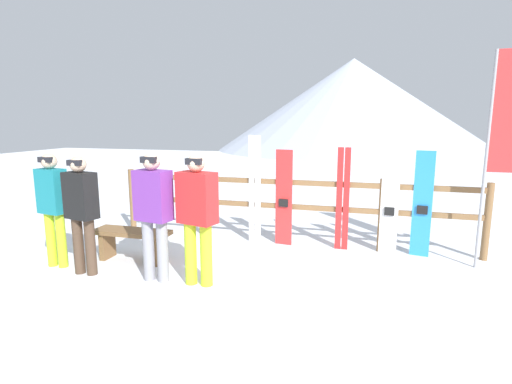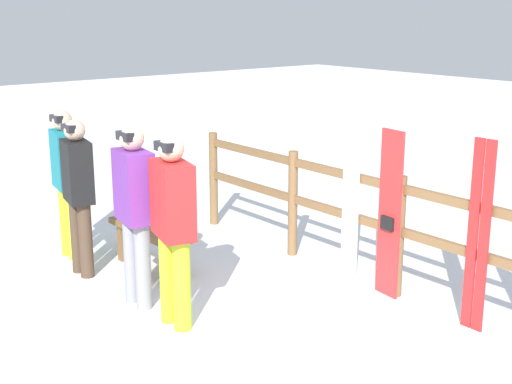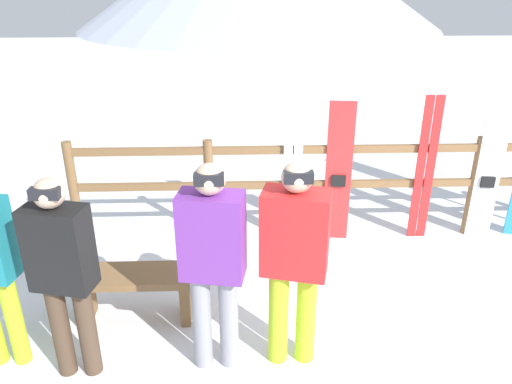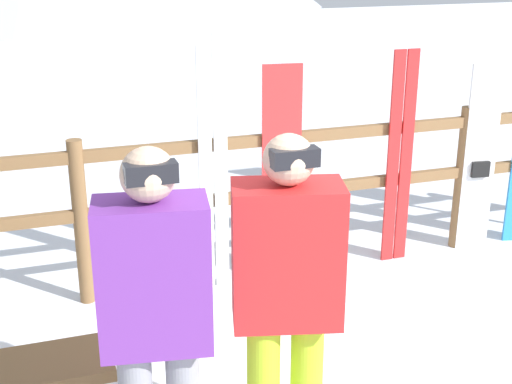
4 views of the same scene
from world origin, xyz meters
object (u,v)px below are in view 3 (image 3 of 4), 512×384
at_px(ski_pair_white, 293,164).
at_px(snowboard_red, 338,174).
at_px(snowboard_white, 488,175).
at_px(bench, 135,286).
at_px(ski_pair_red, 425,170).
at_px(person_purple, 213,257).
at_px(person_black, 63,268).
at_px(person_red, 294,254).

bearing_deg(ski_pair_white, snowboard_red, -0.40).
bearing_deg(snowboard_red, snowboard_white, -0.00).
bearing_deg(ski_pair_white, bench, -137.04).
relative_size(ski_pair_red, snowboard_white, 1.09).
distance_m(bench, ski_pair_white, 2.03).
bearing_deg(snowboard_white, ski_pair_white, 179.90).
xyz_separation_m(bench, person_purple, (0.69, -0.55, 0.60)).
xyz_separation_m(person_purple, person_black, (-1.00, -0.05, -0.03)).
relative_size(ski_pair_white, snowboard_white, 1.21).
bearing_deg(ski_pair_red, snowboard_white, -0.29).
bearing_deg(ski_pair_white, person_black, -132.03).
xyz_separation_m(ski_pair_red, snowboard_white, (0.68, -0.00, -0.07)).
bearing_deg(ski_pair_red, bench, -154.77).
height_order(person_red, ski_pair_red, person_red).
height_order(person_red, person_black, person_red).
bearing_deg(person_red, ski_pair_red, 49.58).
bearing_deg(bench, ski_pair_white, 42.96).
xyz_separation_m(person_red, snowboard_red, (0.66, 1.85, -0.15)).
bearing_deg(snowboard_white, person_black, -153.21).
height_order(person_red, ski_pair_white, ski_pair_white).
relative_size(ski_pair_white, ski_pair_red, 1.10).
relative_size(person_black, ski_pair_red, 0.97).
bearing_deg(snowboard_white, ski_pair_red, 179.71).
xyz_separation_m(person_purple, ski_pair_white, (0.74, 1.88, -0.05)).
distance_m(bench, person_black, 0.88).
height_order(person_purple, ski_pair_white, ski_pair_white).
height_order(person_black, ski_pair_red, ski_pair_red).
xyz_separation_m(person_red, person_black, (-1.56, -0.08, -0.02)).
bearing_deg(snowboard_red, bench, -145.20).
distance_m(person_red, ski_pair_red, 2.43).
height_order(bench, snowboard_red, snowboard_red).
height_order(ski_pair_white, ski_pair_red, ski_pair_white).
bearing_deg(person_red, bench, 157.37).
height_order(bench, ski_pair_white, ski_pair_white).
height_order(bench, ski_pair_red, ski_pair_red).
bearing_deg(person_purple, bench, 141.27).
relative_size(person_red, snowboard_white, 1.10).
height_order(ski_pair_red, snowboard_white, ski_pair_red).
height_order(person_black, snowboard_red, person_black).
xyz_separation_m(person_purple, snowboard_white, (2.82, 1.88, -0.20)).
bearing_deg(ski_pair_white, ski_pair_red, 0.00).
xyz_separation_m(ski_pair_white, ski_pair_red, (1.39, 0.00, -0.08)).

